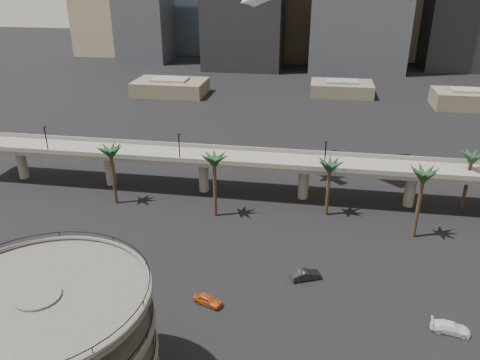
% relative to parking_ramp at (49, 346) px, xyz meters
% --- Properties ---
extents(parking_ramp, '(22.20, 22.20, 17.35)m').
position_rel_parking_ramp_xyz_m(parking_ramp, '(0.00, 0.00, 0.00)').
color(parking_ramp, '#474542').
rests_on(parking_ramp, ground).
extents(overpass, '(130.00, 9.30, 14.70)m').
position_rel_parking_ramp_xyz_m(overpass, '(13.00, 59.00, -2.50)').
color(overpass, gray).
rests_on(overpass, ground).
extents(palm_trees, '(76.40, 18.40, 14.00)m').
position_rel_parking_ramp_xyz_m(palm_trees, '(24.58, 51.18, 1.46)').
color(palm_trees, '#4C3320').
rests_on(palm_trees, ground).
extents(low_buildings, '(135.00, 27.50, 6.80)m').
position_rel_parking_ramp_xyz_m(low_buildings, '(19.89, 146.30, -6.97)').
color(low_buildings, brown).
rests_on(low_buildings, ground).
extents(car_a, '(4.84, 3.30, 1.53)m').
position_rel_parking_ramp_xyz_m(car_a, '(11.72, 20.93, -9.07)').
color(car_a, '#BC551A').
rests_on(car_a, ground).
extents(car_b, '(5.16, 3.51, 1.61)m').
position_rel_parking_ramp_xyz_m(car_b, '(25.77, 29.52, -9.03)').
color(car_b, black).
rests_on(car_b, ground).
extents(car_c, '(5.43, 2.90, 1.50)m').
position_rel_parking_ramp_xyz_m(car_c, '(45.69, 20.68, -9.09)').
color(car_c, white).
rests_on(car_c, ground).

